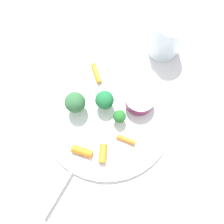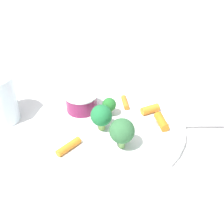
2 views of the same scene
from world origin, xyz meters
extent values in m
plane|color=silver|center=(0.00, 0.00, 0.00)|extent=(2.40, 2.40, 0.00)
cylinder|color=white|center=(0.00, 0.00, 0.01)|extent=(0.30, 0.30, 0.01)
cylinder|color=#791D49|center=(-0.04, 0.06, 0.03)|extent=(0.06, 0.06, 0.03)
cylinder|color=silver|center=(-0.04, 0.06, 0.05)|extent=(0.07, 0.07, 0.00)
cylinder|color=#99C664|center=(-0.02, -0.01, 0.02)|extent=(0.01, 0.01, 0.02)
sphere|color=#1F6D39|center=(-0.02, -0.01, 0.04)|extent=(0.04, 0.04, 0.04)
cylinder|color=#8AC26B|center=(0.01, -0.07, 0.02)|extent=(0.01, 0.01, 0.02)
sphere|color=#316539|center=(0.01, -0.07, 0.05)|extent=(0.05, 0.05, 0.05)
cylinder|color=#8AB266|center=(0.01, 0.03, 0.02)|extent=(0.01, 0.01, 0.01)
sphere|color=#246C2A|center=(0.01, 0.03, 0.04)|extent=(0.03, 0.03, 0.03)
cylinder|color=orange|center=(0.10, -0.02, 0.02)|extent=(0.02, 0.04, 0.02)
cylinder|color=orange|center=(0.05, 0.06, 0.02)|extent=(0.01, 0.04, 0.01)
cylinder|color=orange|center=(-0.08, -0.05, 0.02)|extent=(0.05, 0.04, 0.01)
cylinder|color=orange|center=(0.09, 0.02, 0.02)|extent=(0.04, 0.02, 0.02)
cube|color=#BAB3B2|center=(0.18, -0.04, 0.01)|extent=(0.14, 0.04, 0.00)
cube|color=#BAB3B2|center=(0.10, -0.03, 0.01)|extent=(0.03, 0.01, 0.00)
cube|color=#BAB3B2|center=(0.10, -0.02, 0.01)|extent=(0.03, 0.01, 0.00)
cube|color=#BAB3B2|center=(0.10, -0.02, 0.01)|extent=(0.03, 0.01, 0.00)
cube|color=#BAB3B2|center=(0.10, -0.02, 0.01)|extent=(0.03, 0.01, 0.00)
cylinder|color=silver|center=(-0.21, 0.08, 0.05)|extent=(0.08, 0.08, 0.10)
camera|label=1|loc=(0.14, 0.05, 0.48)|focal=34.38mm
camera|label=2|loc=(-0.10, -0.49, 0.41)|focal=51.94mm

